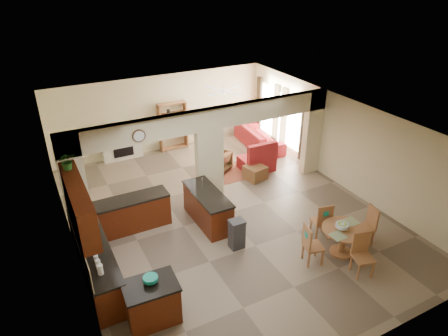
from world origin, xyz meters
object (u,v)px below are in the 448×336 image
dining_table (343,237)px  armchair (218,161)px  kitchen_island (152,302)px  sofa (259,137)px

dining_table → armchair: dining_table is taller
armchair → dining_table: bearing=66.2°
kitchen_island → dining_table: bearing=0.8°
kitchen_island → armchair: kitchen_island is taller
kitchen_island → sofa: (6.29, 6.13, -0.09)m
armchair → kitchen_island: bearing=20.4°
dining_table → armchair: 5.30m
sofa → dining_table: bearing=171.0°
dining_table → sofa: 6.51m
dining_table → sofa: bearing=75.8°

